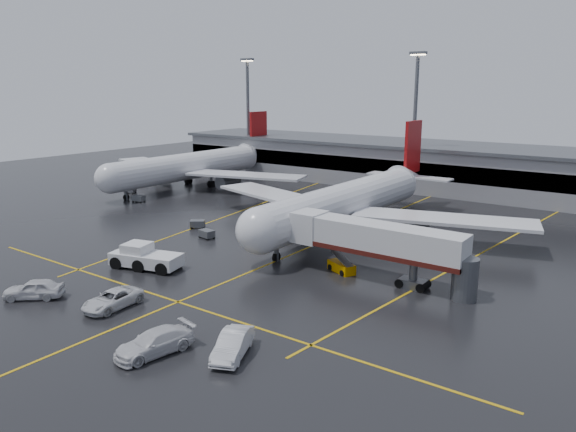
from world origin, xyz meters
The scene contains 22 objects.
ground centered at (0.00, 0.00, 0.00)m, with size 220.00×220.00×0.00m, color black.
apron_line_centre centered at (0.00, 0.00, 0.01)m, with size 0.25×90.00×0.02m, color gold.
apron_line_stop centered at (0.00, -22.00, 0.01)m, with size 60.00×0.25×0.02m, color gold.
apron_line_left centered at (-20.00, 10.00, 0.01)m, with size 0.25×70.00×0.02m, color gold.
apron_line_right centered at (18.00, 10.00, 0.01)m, with size 0.25×70.00×0.02m, color gold.
terminal centered at (0.00, 47.93, 4.32)m, with size 122.00×19.00×8.60m.
light_mast_left centered at (-45.00, 42.00, 14.47)m, with size 3.00×1.20×25.45m.
light_mast_mid centered at (-5.00, 42.00, 14.47)m, with size 3.00×1.20×25.45m.
main_airliner centered at (0.00, 9.70, 4.21)m, with size 48.80×45.60×14.10m.
second_airliner centered at (-42.00, 21.70, 4.21)m, with size 48.80×45.60×14.10m.
jet_bridge centered at (11.87, -6.00, 3.93)m, with size 19.90×3.40×6.05m.
pushback_tractor centered at (-10.23, -17.28, 1.11)m, with size 8.32×5.11×2.78m.
belt_loader centered at (7.87, -5.91, 0.53)m, with size 3.66×2.69×2.14m.
service_van_a centered at (-3.71, -26.31, 0.79)m, with size 2.63×5.70×1.58m, color silver.
service_van_b centered at (6.00, -29.87, 0.88)m, with size 2.47×6.07×1.76m, color silver.
service_van_c centered at (10.89, -26.71, 0.88)m, with size 1.87×5.37×1.77m, color silver.
service_van_d centered at (-11.54, -29.19, 0.91)m, with size 2.15×5.34×1.82m, color silver.
baggage_cart_a centered at (-13.14, -4.71, 0.63)m, with size 2.19×1.62×1.12m.
baggage_cart_b centered at (-17.88, -1.64, 0.63)m, with size 2.38×2.24×1.12m.
baggage_cart_c centered at (-11.16, 7.35, 0.63)m, with size 2.21×1.65×1.12m.
baggage_cart_d centered at (-46.57, 9.43, 0.63)m, with size 2.34×1.95×1.12m.
baggage_cart_e centered at (-38.94, 5.20, 0.63)m, with size 2.28×1.80×1.12m.
Camera 1 is at (35.54, -53.89, 19.17)m, focal length 33.92 mm.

